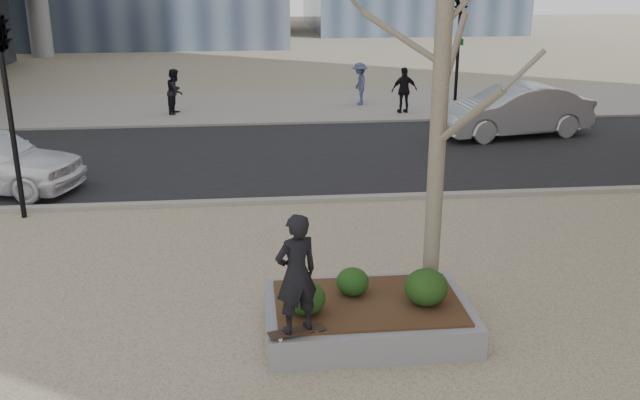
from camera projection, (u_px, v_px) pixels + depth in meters
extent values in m
plane|color=tan|center=(300.00, 334.00, 10.50)|extent=(120.00, 120.00, 0.00)
cube|color=black|center=(273.00, 156.00, 19.92)|extent=(60.00, 8.00, 0.02)
cube|color=gray|center=(266.00, 107.00, 26.51)|extent=(60.00, 6.00, 0.02)
cube|color=gray|center=(367.00, 317.00, 10.53)|extent=(3.00, 2.00, 0.45)
cube|color=#382314|center=(368.00, 302.00, 10.45)|extent=(2.70, 1.70, 0.04)
ellipsoid|color=#173210|center=(306.00, 298.00, 10.02)|extent=(0.56, 0.56, 0.48)
ellipsoid|color=#123410|center=(353.00, 282.00, 10.60)|extent=(0.49, 0.49, 0.41)
ellipsoid|color=black|center=(426.00, 287.00, 10.28)|extent=(0.63, 0.63, 0.53)
imported|color=black|center=(296.00, 274.00, 9.29)|extent=(0.71, 0.61, 1.66)
imported|color=#A4A8AC|center=(514.00, 111.00, 21.94)|extent=(4.97, 2.46, 1.57)
imported|color=black|center=(175.00, 91.00, 25.06)|extent=(0.75, 0.88, 1.57)
imported|color=#3E4771|center=(360.00, 84.00, 26.59)|extent=(0.59, 1.02, 1.57)
imported|color=black|center=(404.00, 90.00, 25.17)|extent=(0.99, 0.53, 1.61)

